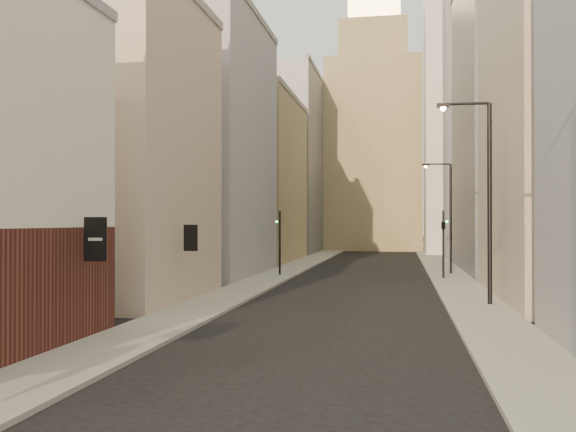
% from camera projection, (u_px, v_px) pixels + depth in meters
% --- Properties ---
extents(sidewalk_left, '(3.00, 140.00, 0.15)m').
position_uv_depth(sidewalk_left, '(302.00, 264.00, 61.85)').
color(sidewalk_left, gray).
rests_on(sidewalk_left, ground).
extents(sidewalk_right, '(3.00, 140.00, 0.15)m').
position_uv_depth(sidewalk_right, '(440.00, 266.00, 59.61)').
color(sidewalk_right, gray).
rests_on(sidewalk_right, ground).
extents(left_bldg_beige, '(8.00, 12.00, 16.00)m').
position_uv_depth(left_bldg_beige, '(119.00, 151.00, 34.30)').
color(left_bldg_beige, tan).
rests_on(left_bldg_beige, ground).
extents(left_bldg_grey, '(8.00, 16.00, 20.00)m').
position_uv_depth(left_bldg_grey, '(207.00, 148.00, 50.08)').
color(left_bldg_grey, gray).
rests_on(left_bldg_grey, ground).
extents(left_bldg_tan, '(8.00, 18.00, 17.00)m').
position_uv_depth(left_bldg_tan, '(258.00, 181.00, 67.80)').
color(left_bldg_tan, '#8E7C51').
rests_on(left_bldg_tan, ground).
extents(left_bldg_wingrid, '(8.00, 20.00, 24.00)m').
position_uv_depth(left_bldg_wingrid, '(290.00, 165.00, 87.53)').
color(left_bldg_wingrid, gray).
rests_on(left_bldg_wingrid, ground).
extents(right_bldg_beige, '(8.00, 16.00, 20.00)m').
position_uv_depth(right_bldg_beige, '(574.00, 113.00, 34.13)').
color(right_bldg_beige, tan).
rests_on(right_bldg_beige, ground).
extents(right_bldg_wingrid, '(8.00, 20.00, 26.00)m').
position_uv_depth(right_bldg_wingrid, '(510.00, 117.00, 53.86)').
color(right_bldg_wingrid, gray).
rests_on(right_bldg_wingrid, ground).
extents(highrise, '(21.00, 23.00, 51.20)m').
position_uv_depth(highrise, '(522.00, 51.00, 80.52)').
color(highrise, gray).
rests_on(highrise, ground).
extents(clock_tower, '(14.00, 14.00, 44.90)m').
position_uv_depth(clock_tower, '(374.00, 134.00, 97.51)').
color(clock_tower, '#8E7C51').
rests_on(clock_tower, ground).
extents(white_tower, '(8.00, 8.00, 41.50)m').
position_uv_depth(white_tower, '(457.00, 109.00, 81.83)').
color(white_tower, silver).
rests_on(white_tower, ground).
extents(streetlamp_mid, '(2.65, 0.35, 10.10)m').
position_uv_depth(streetlamp_mid, '(484.00, 190.00, 31.55)').
color(streetlamp_mid, black).
rests_on(streetlamp_mid, ground).
extents(streetlamp_far, '(2.29, 0.51, 8.76)m').
position_uv_depth(streetlamp_far, '(448.00, 211.00, 50.07)').
color(streetlamp_far, black).
rests_on(streetlamp_far, ground).
extents(traffic_light_left, '(0.52, 0.37, 5.00)m').
position_uv_depth(traffic_light_left, '(280.00, 232.00, 48.92)').
color(traffic_light_left, black).
rests_on(traffic_light_left, ground).
extents(traffic_light_right, '(0.60, 0.54, 5.00)m').
position_uv_depth(traffic_light_right, '(443.00, 228.00, 46.15)').
color(traffic_light_right, black).
rests_on(traffic_light_right, ground).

